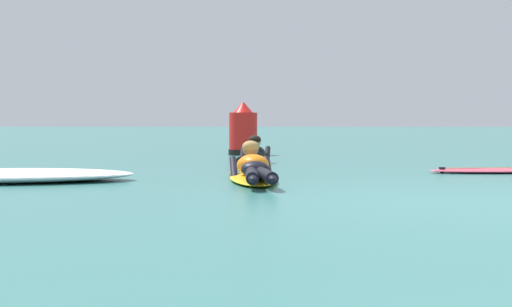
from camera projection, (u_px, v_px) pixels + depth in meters
ground_plane at (363, 152)px, 16.58m from camera, size 120.00×120.00×0.00m
surfer_near at (254, 171)px, 8.70m from camera, size 0.85×2.54×0.53m
surfer_far at (253, 157)px, 11.81m from camera, size 0.53×2.60×0.55m
drifting_surfboard at (504, 170)px, 10.18m from camera, size 2.24×0.79×0.16m
whitewater_front at (4, 176)px, 8.68m from camera, size 3.32×1.78×0.16m
channel_marker_buoy at (243, 133)px, 15.32m from camera, size 0.64×0.64×1.15m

